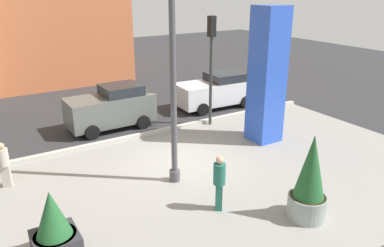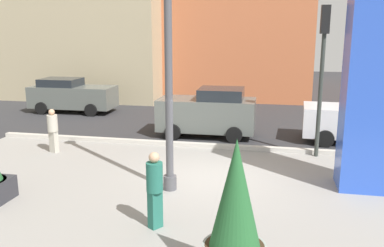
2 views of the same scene
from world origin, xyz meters
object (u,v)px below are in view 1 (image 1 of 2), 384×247
at_px(art_pillar_blue, 267,76).
at_px(car_curb_east, 112,107).
at_px(car_intersection, 217,90).
at_px(pedestrian_on_sidewalk, 4,163).
at_px(potted_plant_curbside, 310,182).
at_px(pedestrian_by_curb, 219,180).
at_px(lamp_post, 173,80).
at_px(traffic_light_corner, 211,54).
at_px(potted_plant_near_left, 54,227).

distance_m(art_pillar_blue, car_curb_east, 7.18).
relative_size(car_intersection, pedestrian_on_sidewalk, 2.82).
bearing_deg(art_pillar_blue, potted_plant_curbside, -119.75).
height_order(art_pillar_blue, pedestrian_by_curb, art_pillar_blue).
distance_m(lamp_post, traffic_light_corner, 5.77).
relative_size(car_curb_east, pedestrian_on_sidewalk, 2.50).
bearing_deg(potted_plant_near_left, car_intersection, 37.09).
distance_m(car_curb_east, pedestrian_on_sidewalk, 6.06).
bearing_deg(traffic_light_corner, potted_plant_near_left, -146.15).
xyz_separation_m(lamp_post, traffic_light_corner, (4.18, 3.97, -0.17)).
relative_size(potted_plant_near_left, pedestrian_on_sidewalk, 1.13).
relative_size(lamp_post, art_pillar_blue, 1.30).
bearing_deg(potted_plant_curbside, pedestrian_by_curb, 138.74).
height_order(lamp_post, potted_plant_near_left, lamp_post).
distance_m(lamp_post, potted_plant_near_left, 5.44).
height_order(car_intersection, pedestrian_by_curb, car_intersection).
xyz_separation_m(traffic_light_corner, car_intersection, (1.90, 2.17, -2.46)).
bearing_deg(car_intersection, pedestrian_on_sidewalk, -162.08).
distance_m(art_pillar_blue, potted_plant_near_left, 10.07).
bearing_deg(potted_plant_curbside, car_intersection, 68.61).
bearing_deg(art_pillar_blue, pedestrian_on_sidewalk, 172.20).
height_order(lamp_post, art_pillar_blue, lamp_post).
xyz_separation_m(potted_plant_near_left, pedestrian_on_sidewalk, (-0.58, 4.33, 0.08)).
relative_size(art_pillar_blue, potted_plant_curbside, 2.17).
bearing_deg(potted_plant_curbside, potted_plant_near_left, 161.69).
bearing_deg(traffic_light_corner, car_curb_east, 153.55).
bearing_deg(pedestrian_on_sidewalk, lamp_post, -27.64).
xyz_separation_m(lamp_post, art_pillar_blue, (5.07, 1.21, -0.75)).
bearing_deg(car_intersection, lamp_post, -134.71).
distance_m(potted_plant_curbside, pedestrian_by_curb, 2.53).
distance_m(traffic_light_corner, car_intersection, 3.79).
xyz_separation_m(art_pillar_blue, pedestrian_on_sidewalk, (-9.99, 1.37, -1.93)).
height_order(lamp_post, car_curb_east, lamp_post).
relative_size(lamp_post, car_intersection, 1.64).
bearing_deg(traffic_light_corner, pedestrian_on_sidewalk, -171.30).
xyz_separation_m(traffic_light_corner, pedestrian_by_curb, (-3.93, -6.20, -2.40)).
xyz_separation_m(potted_plant_near_left, traffic_light_corner, (8.53, 5.72, 2.59)).
relative_size(lamp_post, pedestrian_by_curb, 4.18).
height_order(traffic_light_corner, pedestrian_on_sidewalk, traffic_light_corner).
relative_size(potted_plant_curbside, car_intersection, 0.58).
relative_size(lamp_post, potted_plant_curbside, 2.83).
height_order(traffic_light_corner, pedestrian_by_curb, traffic_light_corner).
height_order(potted_plant_near_left, car_intersection, car_intersection).
height_order(potted_plant_curbside, traffic_light_corner, traffic_light_corner).
xyz_separation_m(lamp_post, potted_plant_near_left, (-4.35, -1.75, -2.76)).
bearing_deg(lamp_post, potted_plant_curbside, -61.13).
relative_size(potted_plant_curbside, traffic_light_corner, 0.51).
bearing_deg(traffic_light_corner, potted_plant_curbside, -104.44).
xyz_separation_m(art_pillar_blue, potted_plant_curbside, (-2.92, -5.11, -1.66)).
distance_m(potted_plant_near_left, pedestrian_by_curb, 4.63).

